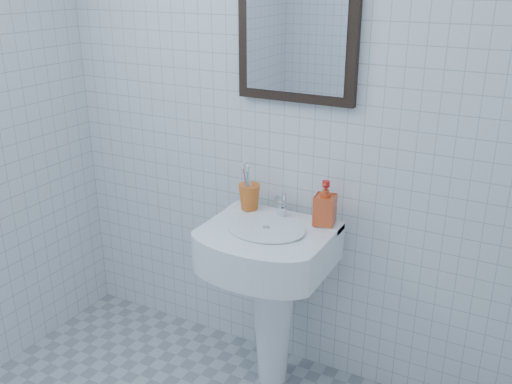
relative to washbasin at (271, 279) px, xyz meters
The scene contains 6 objects.
wall_back 0.76m from the washbasin, 104.36° to the left, with size 2.20×0.02×2.50m, color white.
washbasin is the anchor object (origin of this frame).
faucet 0.31m from the washbasin, 90.00° to the left, with size 0.04×0.09×0.11m.
toothbrush_cup 0.36m from the washbasin, 147.60° to the left, with size 0.09×0.09×0.11m, color orange, non-canonical shape.
soap_dispenser 0.40m from the washbasin, 30.02° to the left, with size 0.08×0.08×0.18m, color red.
wall_mirror 1.04m from the washbasin, 90.00° to the left, with size 0.50×0.04×0.62m.
Camera 1 is at (0.99, -0.89, 1.73)m, focal length 40.00 mm.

